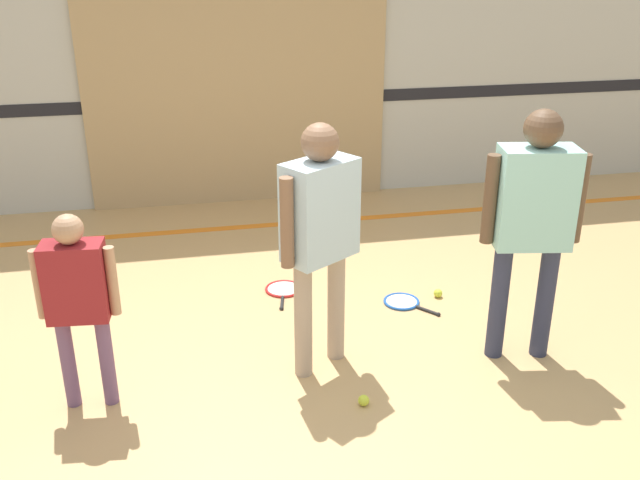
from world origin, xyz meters
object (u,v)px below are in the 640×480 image
person_instructor (320,223)px  person_student_left (77,292)px  racket_spare_on_floor (404,302)px  tennis_ball_near_instructor (364,400)px  tennis_ball_by_spare_racket (438,293)px  person_student_right (533,211)px  racket_second_spare (283,290)px

person_instructor → person_student_left: person_instructor is taller
person_student_left → racket_spare_on_floor: (2.17, 0.82, -0.72)m
tennis_ball_near_instructor → tennis_ball_by_spare_racket: (0.90, 1.21, 0.00)m
person_student_right → tennis_ball_by_spare_racket: size_ratio=24.63×
person_instructor → person_student_right: size_ratio=0.97×
person_student_left → tennis_ball_near_instructor: person_student_left is taller
racket_spare_on_floor → tennis_ball_near_instructor: tennis_ball_near_instructor is taller
person_instructor → tennis_ball_near_instructor: size_ratio=23.87×
person_instructor → tennis_ball_near_instructor: person_instructor is taller
racket_second_spare → tennis_ball_by_spare_racket: (1.14, -0.34, 0.02)m
tennis_ball_by_spare_racket → racket_spare_on_floor: bearing=-170.8°
person_student_left → person_student_right: person_student_right is taller
racket_second_spare → tennis_ball_near_instructor: (0.24, -1.54, 0.02)m
person_student_left → tennis_ball_near_instructor: size_ratio=17.97×
person_student_right → tennis_ball_near_instructor: bearing=27.0°
person_instructor → tennis_ball_by_spare_racket: bearing=1.4°
person_student_right → person_instructor: bearing=3.9°
person_student_right → racket_second_spare: bearing=-31.5°
person_student_left → racket_second_spare: (1.32, 1.20, -0.72)m
person_instructor → person_student_left: 1.42m
person_student_left → tennis_ball_near_instructor: (1.55, -0.34, -0.70)m
person_student_left → racket_second_spare: 1.92m
person_student_right → racket_second_spare: person_student_right is taller
person_student_left → racket_spare_on_floor: bearing=26.2°
person_student_right → racket_second_spare: size_ratio=3.24×
person_student_left → tennis_ball_by_spare_racket: 2.70m
racket_spare_on_floor → tennis_ball_near_instructor: 1.31m
person_instructor → tennis_ball_near_instructor: bearing=-104.2°
person_student_right → tennis_ball_by_spare_racket: person_student_right is taller
person_student_left → person_instructor: bearing=11.2°
person_instructor → person_student_left: size_ratio=1.33×
racket_second_spare → tennis_ball_near_instructor: 1.56m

